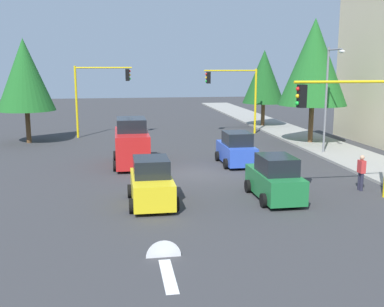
% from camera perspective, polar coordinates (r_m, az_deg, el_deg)
% --- Properties ---
extents(ground_plane, '(120.00, 120.00, 0.00)m').
position_cam_1_polar(ground_plane, '(25.44, 0.70, -2.42)').
color(ground_plane, '#353538').
extents(sidewalk_kerb, '(80.00, 4.00, 0.15)m').
position_cam_1_polar(sidewalk_kerb, '(33.40, 17.19, 0.43)').
color(sidewalk_kerb, gray).
rests_on(sidewalk_kerb, ground).
extents(lane_arrow_near, '(2.40, 1.10, 1.10)m').
position_cam_1_polar(lane_arrow_near, '(14.20, -3.31, -13.48)').
color(lane_arrow_near, silver).
rests_on(lane_arrow_near, ground).
extents(traffic_signal_near_left, '(0.36, 4.59, 5.31)m').
position_cam_1_polar(traffic_signal_near_left, '(21.00, 19.08, 4.59)').
color(traffic_signal_near_left, yellow).
rests_on(traffic_signal_near_left, ground).
extents(traffic_signal_far_right, '(0.36, 4.59, 5.78)m').
position_cam_1_polar(traffic_signal_far_right, '(38.45, -11.48, 8.04)').
color(traffic_signal_far_right, yellow).
rests_on(traffic_signal_far_right, ground).
extents(traffic_signal_far_left, '(0.36, 4.59, 5.54)m').
position_cam_1_polar(traffic_signal_far_left, '(39.70, 5.34, 8.05)').
color(traffic_signal_far_left, yellow).
rests_on(traffic_signal_far_left, ground).
extents(street_lamp_curbside, '(2.15, 0.28, 7.00)m').
position_cam_1_polar(street_lamp_curbside, '(31.11, 16.60, 7.66)').
color(street_lamp_curbside, slate).
rests_on(street_lamp_curbside, ground).
extents(tree_roadside_far, '(3.97, 3.97, 7.25)m').
position_cam_1_polar(tree_roadside_far, '(44.58, 8.88, 9.34)').
color(tree_roadside_far, brown).
rests_on(tree_roadside_far, ground).
extents(tree_roadside_mid, '(5.01, 5.01, 9.19)m').
position_cam_1_polar(tree_roadside_mid, '(35.40, 14.82, 10.85)').
color(tree_roadside_mid, brown).
rests_on(tree_roadside_mid, ground).
extents(tree_opposite_side, '(4.27, 4.27, 7.81)m').
position_cam_1_polar(tree_opposite_side, '(37.00, -19.97, 9.12)').
color(tree_opposite_side, brown).
rests_on(tree_opposite_side, ground).
extents(delivery_van_red, '(4.80, 2.22, 2.77)m').
position_cam_1_polar(delivery_van_red, '(27.50, -7.46, 1.22)').
color(delivery_van_red, red).
rests_on(delivery_van_red, ground).
extents(car_blue, '(3.67, 1.99, 1.98)m').
position_cam_1_polar(car_blue, '(27.60, 5.50, 0.48)').
color(car_blue, blue).
rests_on(car_blue, ground).
extents(car_green, '(3.79, 1.93, 1.98)m').
position_cam_1_polar(car_green, '(20.72, 10.20, -3.15)').
color(car_green, '#1E7238').
rests_on(car_green, ground).
extents(car_yellow, '(3.64, 2.00, 1.98)m').
position_cam_1_polar(car_yellow, '(19.76, -5.02, -3.70)').
color(car_yellow, yellow).
rests_on(car_yellow, ground).
extents(pedestrian_crossing, '(0.40, 0.24, 1.70)m').
position_cam_1_polar(pedestrian_crossing, '(23.20, 20.18, -2.11)').
color(pedestrian_crossing, '#262638').
rests_on(pedestrian_crossing, ground).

